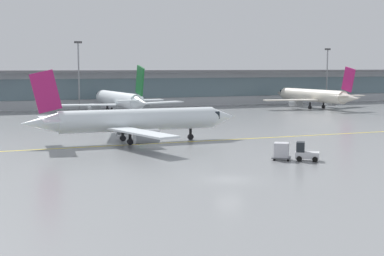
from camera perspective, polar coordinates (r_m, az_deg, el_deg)
name	(u,v)px	position (r m, az deg, el deg)	size (l,w,h in m)	color
ground_plane	(229,180)	(50.61, 3.93, -5.42)	(400.00, 400.00, 0.00)	gray
taxiway_centreline_stripe	(143,144)	(73.89, -5.14, -1.69)	(110.00, 0.36, 0.01)	yellow
terminal_concourse	(70,89)	(140.67, -12.69, 4.02)	(211.67, 11.00, 9.60)	#B2B7BC
gate_airplane_1	(119,100)	(120.26, -7.63, 2.94)	(30.14, 32.54, 10.77)	white
gate_airplane_2	(313,96)	(140.86, 12.57, 3.30)	(29.35, 31.69, 10.49)	silver
taxiing_regional_jet	(136,121)	(75.35, -5.87, 0.77)	(30.33, 28.29, 10.07)	white
baggage_tug	(305,153)	(61.75, 11.76, -2.55)	(2.94, 2.63, 2.10)	silver
cargo_dolly_lead	(281,151)	(61.82, 9.34, -2.34)	(2.64, 2.50, 1.94)	#595B60
apron_light_mast_1	(79,73)	(132.22, -11.77, 5.63)	(1.80, 0.36, 16.43)	gray
apron_light_mast_2	(327,74)	(160.97, 13.94, 5.55)	(1.80, 0.36, 15.67)	gray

